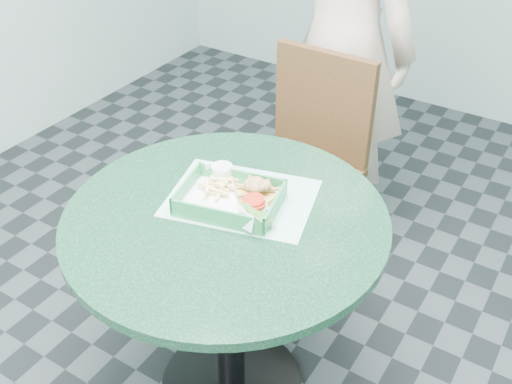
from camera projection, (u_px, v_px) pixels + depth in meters
The scene contains 10 objects.
floor at pixel (232, 384), 2.15m from camera, with size 4.00×5.00×0.02m, color #303335.
cafe_table at pixel (227, 264), 1.81m from camera, with size 0.94×0.94×0.75m.
dining_chair at pixel (309, 153), 2.42m from camera, with size 0.42×0.42×0.93m.
diner_person at pixel (346, 0), 2.34m from camera, with size 0.77×0.51×2.12m, color #C3A993.
placemat at pixel (242, 203), 1.78m from camera, with size 0.42×0.32×0.00m, color #94D4C1.
food_basket at pixel (230, 207), 1.74m from camera, with size 0.28×0.21×0.06m.
crab_sandwich at pixel (257, 198), 1.72m from camera, with size 0.11×0.11×0.07m.
fries_pile at pixel (222, 188), 1.78m from camera, with size 0.10×0.11×0.04m, color #FADC85, non-canonical shape.
sauce_ramekin at pixel (231, 175), 1.81m from camera, with size 0.06×0.06×0.04m.
garnish_cup at pixel (250, 217), 1.66m from camera, with size 0.11×0.11×0.04m.
Camera 1 is at (0.79, -1.09, 1.82)m, focal length 42.00 mm.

